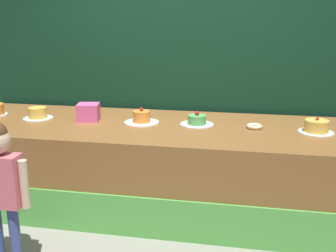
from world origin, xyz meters
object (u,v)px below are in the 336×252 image
object	(u,v)px
child_figure	(0,176)
cake_left	(38,114)
cake_center_right	(197,121)
cake_right	(316,127)
cake_center_left	(142,118)
pink_box	(88,112)
donut	(254,126)

from	to	relation	value
child_figure	cake_left	xyz separation A→B (m)	(-0.33, 1.15, 0.13)
cake_center_right	cake_right	xyz separation A→B (m)	(0.98, -0.07, 0.01)
cake_left	cake_center_left	distance (m)	0.98
pink_box	cake_center_right	bearing A→B (deg)	2.16
cake_right	child_figure	bearing A→B (deg)	-151.90
donut	cake_left	xyz separation A→B (m)	(-1.97, -0.03, 0.03)
cake_center_left	child_figure	bearing A→B (deg)	-118.90
pink_box	cake_right	distance (m)	1.97
child_figure	donut	distance (m)	2.02
donut	cake_center_left	world-z (taller)	cake_center_left
child_figure	cake_right	world-z (taller)	child_figure
donut	cake_right	size ratio (longest dim) A/B	0.47
cake_left	cake_right	xyz separation A→B (m)	(2.46, -0.02, 0.00)
child_figure	cake_center_right	size ratio (longest dim) A/B	3.49
cake_left	cake_center_right	size ratio (longest dim) A/B	0.92
cake_left	pink_box	bearing A→B (deg)	1.62
child_figure	cake_left	distance (m)	1.21
cake_center_right	donut	bearing A→B (deg)	-2.20
child_figure	donut	world-z (taller)	child_figure
child_figure	cake_right	bearing A→B (deg)	28.10
cake_right	cake_left	bearing A→B (deg)	179.64
donut	cake_left	size ratio (longest dim) A/B	0.49
child_figure	pink_box	size ratio (longest dim) A/B	5.44
donut	pink_box	bearing A→B (deg)	-179.29
donut	cake_right	bearing A→B (deg)	-5.54
donut	cake_center_right	bearing A→B (deg)	177.80
cake_left	cake_center_left	world-z (taller)	cake_center_left
donut	cake_left	bearing A→B (deg)	-179.06
pink_box	cake_center_right	size ratio (longest dim) A/B	0.64
pink_box	cake_right	world-z (taller)	pink_box
donut	cake_center_left	size ratio (longest dim) A/B	0.43
child_figure	cake_left	world-z (taller)	child_figure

